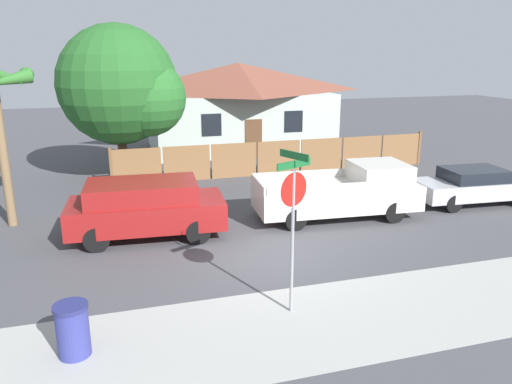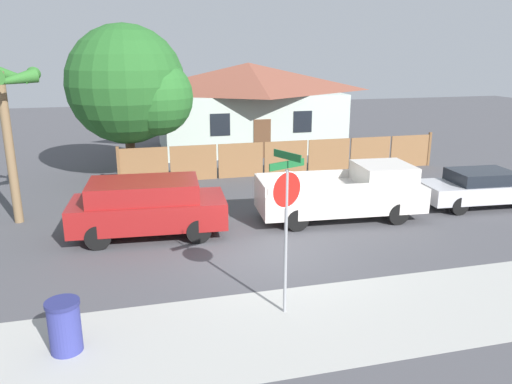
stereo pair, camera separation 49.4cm
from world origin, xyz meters
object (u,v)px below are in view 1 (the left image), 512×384
object	(u,v)px
orange_pickup	(343,192)
trash_bin	(73,330)
house	(239,105)
parked_sedan	(476,185)
stop_sign	(293,206)
red_suv	(146,207)
oak_tree	(124,88)

from	to	relation	value
orange_pickup	trash_bin	size ratio (longest dim) A/B	5.39
house	parked_sedan	xyz separation A→B (m)	(5.49, -12.87, -1.75)
trash_bin	stop_sign	bearing A→B (deg)	4.70
house	red_suv	bearing A→B (deg)	-115.79
red_suv	stop_sign	distance (m)	6.15
red_suv	parked_sedan	world-z (taller)	red_suv
oak_tree	orange_pickup	distance (m)	10.14
house	red_suv	distance (m)	14.38
red_suv	stop_sign	world-z (taller)	stop_sign
house	stop_sign	xyz separation A→B (m)	(-3.65, -18.27, -0.06)
orange_pickup	stop_sign	bearing A→B (deg)	-121.34
stop_sign	orange_pickup	bearing A→B (deg)	31.42
trash_bin	orange_pickup	bearing A→B (deg)	34.96
parked_sedan	trash_bin	world-z (taller)	parked_sedan
oak_tree	trash_bin	xyz separation A→B (m)	(-1.66, -12.85, -3.39)
oak_tree	parked_sedan	distance (m)	14.17
house	trash_bin	bearing A→B (deg)	-113.27
house	trash_bin	size ratio (longest dim) A/B	10.22
parked_sedan	trash_bin	distance (m)	14.68
house	stop_sign	distance (m)	18.63
house	stop_sign	world-z (taller)	house
red_suv	trash_bin	bearing A→B (deg)	-103.08
orange_pickup	trash_bin	distance (m)	10.02
orange_pickup	stop_sign	xyz separation A→B (m)	(-3.84, -5.38, 1.51)
oak_tree	parked_sedan	xyz separation A→B (m)	(11.84, -7.10, -3.22)
oak_tree	orange_pickup	size ratio (longest dim) A/B	1.18
house	orange_pickup	distance (m)	12.99
red_suv	parked_sedan	bearing A→B (deg)	4.20
parked_sedan	stop_sign	bearing A→B (deg)	-145.23
red_suv	house	bearing A→B (deg)	68.40
parked_sedan	stop_sign	size ratio (longest dim) A/B	1.34
red_suv	stop_sign	bearing A→B (deg)	-60.30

